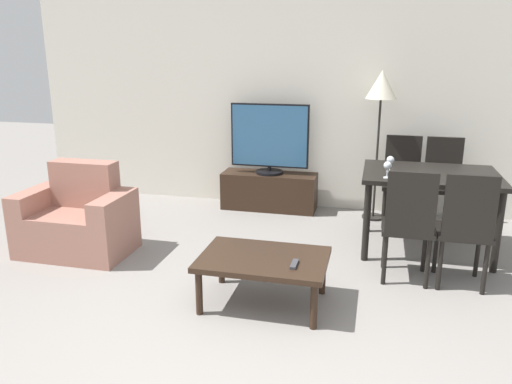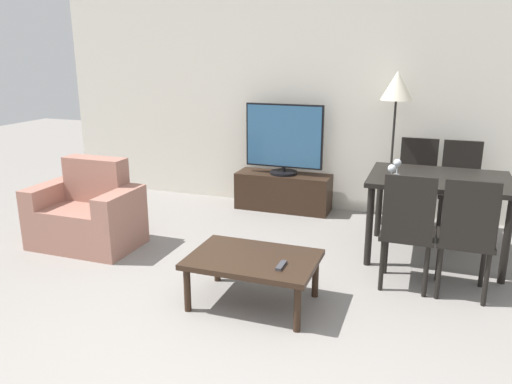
% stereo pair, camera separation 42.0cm
% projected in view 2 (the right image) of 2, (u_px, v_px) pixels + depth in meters
% --- Properties ---
extents(wall_back, '(6.82, 0.06, 2.70)m').
position_uv_depth(wall_back, '(330.00, 92.00, 5.59)').
color(wall_back, silver).
rests_on(wall_back, ground_plane).
extents(armchair, '(0.98, 0.62, 0.82)m').
position_uv_depth(armchair, '(88.00, 215.00, 4.72)').
color(armchair, '#9E6B5B').
rests_on(armchair, ground_plane).
extents(tv_stand, '(1.09, 0.37, 0.43)m').
position_uv_depth(tv_stand, '(283.00, 192.00, 5.81)').
color(tv_stand, black).
rests_on(tv_stand, ground_plane).
extents(tv, '(0.90, 0.31, 0.80)m').
position_uv_depth(tv, '(284.00, 140.00, 5.64)').
color(tv, black).
rests_on(tv, tv_stand).
extents(coffee_table, '(0.92, 0.63, 0.37)m').
position_uv_depth(coffee_table, '(253.00, 262.00, 3.60)').
color(coffee_table, black).
rests_on(coffee_table, ground_plane).
extents(dining_table, '(1.18, 0.87, 0.74)m').
position_uv_depth(dining_table, '(439.00, 187.00, 4.34)').
color(dining_table, black).
rests_on(dining_table, ground_plane).
extents(dining_chair_near, '(0.40, 0.40, 0.93)m').
position_uv_depth(dining_chair_near, '(408.00, 227.00, 3.77)').
color(dining_chair_near, black).
rests_on(dining_chair_near, ground_plane).
extents(dining_chair_far, '(0.40, 0.40, 0.93)m').
position_uv_depth(dining_chair_far, '(460.00, 184.00, 4.99)').
color(dining_chair_far, black).
rests_on(dining_chair_far, ground_plane).
extents(dining_chair_near_right, '(0.40, 0.40, 0.93)m').
position_uv_depth(dining_chair_near_right, '(467.00, 233.00, 3.64)').
color(dining_chair_near_right, black).
rests_on(dining_chair_near_right, ground_plane).
extents(dining_chair_far_left, '(0.40, 0.40, 0.93)m').
position_uv_depth(dining_chair_far_left, '(417.00, 180.00, 5.12)').
color(dining_chair_far_left, black).
rests_on(dining_chair_far_left, ground_plane).
extents(floor_lamp, '(0.32, 0.32, 1.61)m').
position_uv_depth(floor_lamp, '(396.00, 94.00, 5.05)').
color(floor_lamp, black).
rests_on(floor_lamp, ground_plane).
extents(remote_primary, '(0.04, 0.15, 0.02)m').
position_uv_depth(remote_primary, '(281.00, 266.00, 3.42)').
color(remote_primary, '#38383D').
rests_on(remote_primary, coffee_table).
extents(wine_glass_left, '(0.07, 0.07, 0.15)m').
position_uv_depth(wine_glass_left, '(392.00, 170.00, 4.14)').
color(wine_glass_left, silver).
rests_on(wine_glass_left, dining_table).
extents(wine_glass_center, '(0.07, 0.07, 0.15)m').
position_uv_depth(wine_glass_center, '(397.00, 164.00, 4.35)').
color(wine_glass_center, silver).
rests_on(wine_glass_center, dining_table).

